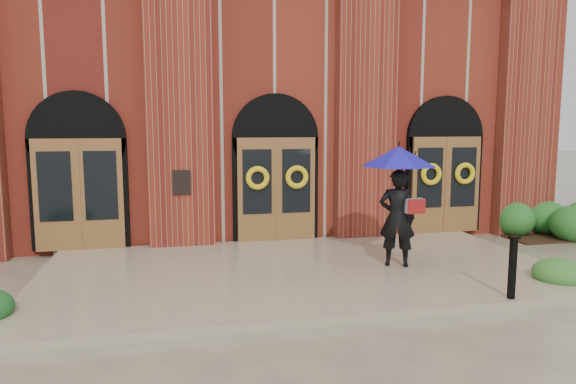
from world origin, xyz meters
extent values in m
plane|color=gray|center=(0.00, 0.00, 0.00)|extent=(90.00, 90.00, 0.00)
cube|color=tan|center=(0.00, 0.15, 0.07)|extent=(10.00, 5.30, 0.15)
cube|color=maroon|center=(0.00, 8.90, 3.50)|extent=(16.00, 12.00, 7.00)
cube|color=black|center=(-2.25, 2.47, 1.65)|extent=(0.40, 0.05, 0.55)
cube|color=maroon|center=(-2.25, 2.73, 3.50)|extent=(1.50, 0.45, 7.00)
cube|color=maroon|center=(2.25, 2.73, 3.50)|extent=(1.50, 0.45, 7.00)
cube|color=maroon|center=(6.75, 2.73, 3.50)|extent=(1.50, 0.45, 7.00)
cube|color=brown|center=(-4.50, 2.71, 1.40)|extent=(1.90, 0.10, 2.50)
cylinder|color=black|center=(-4.50, 2.85, 2.65)|extent=(2.10, 0.22, 2.10)
cube|color=brown|center=(0.00, 2.71, 1.40)|extent=(1.90, 0.10, 2.50)
cylinder|color=black|center=(0.00, 2.85, 2.65)|extent=(2.10, 0.22, 2.10)
cube|color=brown|center=(4.50, 2.71, 1.40)|extent=(1.90, 0.10, 2.50)
cylinder|color=black|center=(4.50, 2.85, 2.65)|extent=(2.10, 0.22, 2.10)
torus|color=yellow|center=(-0.48, 2.59, 1.70)|extent=(0.57, 0.13, 0.57)
torus|color=yellow|center=(0.48, 2.59, 1.70)|extent=(0.57, 0.13, 0.57)
torus|color=yellow|center=(4.02, 2.59, 1.70)|extent=(0.57, 0.13, 0.57)
torus|color=yellow|center=(4.98, 2.59, 1.70)|extent=(0.57, 0.13, 0.57)
imported|color=black|center=(1.88, -0.09, 1.12)|extent=(0.83, 0.71, 1.93)
cone|color=#1615A5|center=(1.88, -0.09, 2.34)|extent=(1.98, 1.98, 0.39)
cylinder|color=black|center=(1.93, -0.14, 1.82)|extent=(0.02, 0.02, 0.64)
cube|color=#A6A9AB|center=(2.16, -0.25, 1.37)|extent=(0.40, 0.31, 0.28)
cube|color=maroon|center=(2.16, -0.35, 1.37)|extent=(0.34, 0.17, 0.28)
cube|color=black|center=(2.86, -2.35, 0.64)|extent=(0.09, 0.09, 0.99)
cube|color=black|center=(2.86, -2.35, 1.16)|extent=(0.14, 0.14, 0.04)
ellipsoid|color=#225C20|center=(7.90, 2.20, 0.43)|extent=(3.38, 1.35, 0.87)
ellipsoid|color=#1B501F|center=(-5.10, -0.92, 0.26)|extent=(1.45, 1.24, 0.51)
camera|label=1|loc=(-2.40, -9.38, 2.91)|focal=32.00mm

